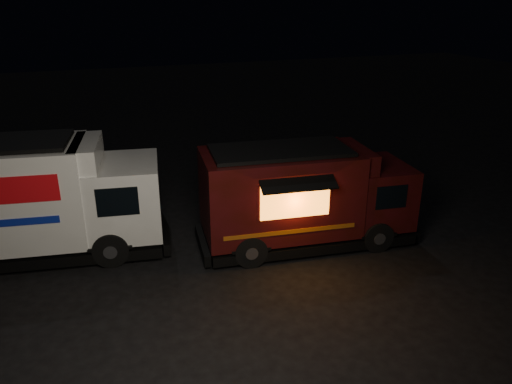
# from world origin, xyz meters

# --- Properties ---
(ground) EXTENTS (80.00, 80.00, 0.00)m
(ground) POSITION_xyz_m (0.00, 0.00, 0.00)
(ground) COLOR black
(ground) RESTS_ON ground
(white_truck) EXTENTS (7.28, 3.48, 3.17)m
(white_truck) POSITION_xyz_m (-4.16, 3.28, 1.58)
(white_truck) COLOR white
(white_truck) RESTS_ON ground
(red_truck) EXTENTS (6.24, 2.93, 2.80)m
(red_truck) POSITION_xyz_m (2.91, 1.39, 1.40)
(red_truck) COLOR #3B0A0F
(red_truck) RESTS_ON ground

